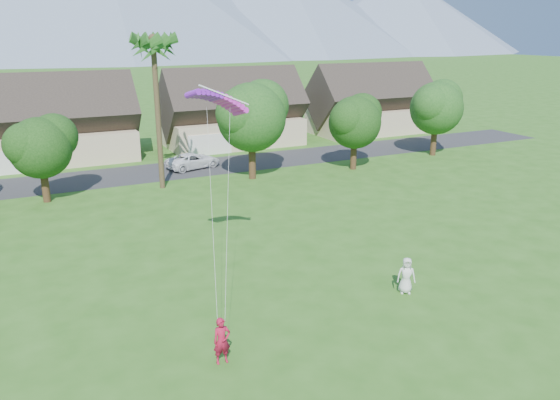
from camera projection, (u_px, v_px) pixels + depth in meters
ground at (387, 355)px, 22.16m from camera, size 500.00×500.00×0.00m
street at (169, 171)px, 51.38m from camera, size 90.00×7.00×0.01m
kite_flyer at (222, 341)px, 21.36m from camera, size 0.72×0.48×1.93m
watcher at (406, 275)px, 27.16m from camera, size 1.09×0.96×1.87m
parked_car at (193, 161)px, 52.16m from camera, size 5.69×3.65×1.46m
houses_row at (150, 121)px, 58.30m from camera, size 72.75×8.19×8.86m
tree_row at (171, 130)px, 44.23m from camera, size 62.27×6.67×8.45m
fan_palm at (153, 42)px, 42.33m from camera, size 3.00×3.00×13.80m
parafoil_kite at (218, 98)px, 26.30m from camera, size 3.20×1.27×0.50m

